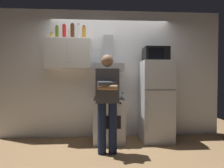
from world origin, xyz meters
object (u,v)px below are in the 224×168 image
range_hood (108,62)px  stove_oven (109,120)px  microwave (156,54)px  bottle_soda_red (64,32)px  bottle_vodka_clear (79,32)px  bottle_spice_jar (52,36)px  bottle_liquor_amber (84,33)px  upper_cabinet (69,54)px  bottle_rum_dark (72,31)px  person_standing (107,100)px  refrigerator (156,101)px  bottle_olive_oil (57,32)px  cooking_pot (116,95)px

range_hood → stove_oven: bearing=-90.0°
stove_oven → microwave: (0.95, 0.02, 1.31)m
range_hood → bottle_soda_red: bearing=-179.9°
microwave → bottle_vodka_clear: 1.63m
range_hood → bottle_spice_jar: 1.24m
bottle_liquor_amber → bottle_spice_jar: size_ratio=2.15×
upper_cabinet → microwave: (1.75, -0.11, -0.01)m
bottle_rum_dark → person_standing: bearing=-47.6°
upper_cabinet → bottle_liquor_amber: 0.53m
range_hood → refrigerator: size_ratio=0.47×
upper_cabinet → microwave: size_ratio=1.88×
person_standing → bottle_olive_oil: bearing=143.6°
microwave → bottle_rum_dark: bearing=176.1°
bottle_rum_dark → microwave: bearing=-3.9°
bottle_vodka_clear → bottle_rum_dark: (-0.12, -0.01, 0.00)m
upper_cabinet → bottle_soda_red: bottle_soda_red is taller
person_standing → upper_cabinet: bearing=135.7°
upper_cabinet → bottle_spice_jar: 0.49m
microwave → bottle_rum_dark: (-1.67, 0.11, 0.46)m
microwave → bottle_spice_jar: bearing=177.3°
cooking_pot → refrigerator: bearing=8.3°
range_hood → bottle_soda_red: 1.07m
bottle_liquor_amber → bottle_rum_dark: bearing=175.4°
refrigerator → bottle_soda_red: size_ratio=5.41×
range_hood → bottle_liquor_amber: size_ratio=2.78×
microwave → cooking_pot: bearing=-170.4°
person_standing → bottle_olive_oil: 1.76m
bottle_liquor_amber → bottle_olive_oil: (-0.53, -0.00, -0.00)m
person_standing → bottle_soda_red: 1.70m
bottle_soda_red → bottle_spice_jar: (-0.25, -0.01, -0.08)m
bottle_spice_jar → microwave: bearing=-2.7°
microwave → bottle_olive_oil: bottle_olive_oil is taller
upper_cabinet → person_standing: (0.75, -0.73, -0.85)m
microwave → bottle_soda_red: size_ratio=1.62×
person_standing → refrigerator: bearing=31.2°
upper_cabinet → bottle_vodka_clear: bottle_vodka_clear is taller
cooking_pot → bottle_soda_red: size_ratio=1.05×
upper_cabinet → bottle_spice_jar: (-0.33, -0.01, 0.36)m
bottle_spice_jar → bottle_olive_oil: bearing=-0.8°
person_standing → bottle_soda_red: bearing=138.9°
bottle_vodka_clear → bottle_olive_oil: (-0.42, -0.03, -0.02)m
cooking_pot → bottle_spice_jar: bottle_spice_jar is taller
upper_cabinet → cooking_pot: 1.26m
bottle_vodka_clear → refrigerator: bearing=-5.3°
refrigerator → microwave: microwave is taller
bottle_olive_oil → person_standing: bearing=-36.4°
upper_cabinet → cooking_pot: size_ratio=2.90×
bottle_olive_oil → bottle_liquor_amber: bearing=0.0°
upper_cabinet → bottle_rum_dark: 0.46m
range_hood → microwave: range_hood is taller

